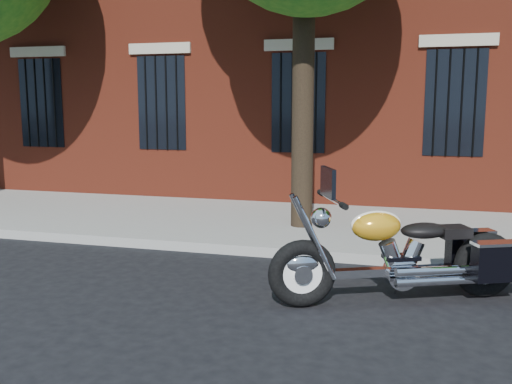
# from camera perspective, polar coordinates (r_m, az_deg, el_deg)

# --- Properties ---
(ground) EXTENTS (120.00, 120.00, 0.00)m
(ground) POSITION_cam_1_polar(r_m,az_deg,el_deg) (7.14, -3.89, -9.08)
(ground) COLOR black
(ground) RESTS_ON ground
(curb) EXTENTS (40.00, 0.16, 0.15)m
(curb) POSITION_cam_1_polar(r_m,az_deg,el_deg) (8.38, -0.78, -5.81)
(curb) COLOR gray
(curb) RESTS_ON ground
(sidewalk) EXTENTS (40.00, 3.60, 0.15)m
(sidewalk) POSITION_cam_1_polar(r_m,az_deg,el_deg) (10.15, 2.16, -3.21)
(sidewalk) COLOR gray
(sidewalk) RESTS_ON ground
(motorcycle) EXTENTS (2.92, 1.59, 1.52)m
(motorcycle) POSITION_cam_1_polar(r_m,az_deg,el_deg) (6.57, 15.11, -6.30)
(motorcycle) COLOR black
(motorcycle) RESTS_ON ground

